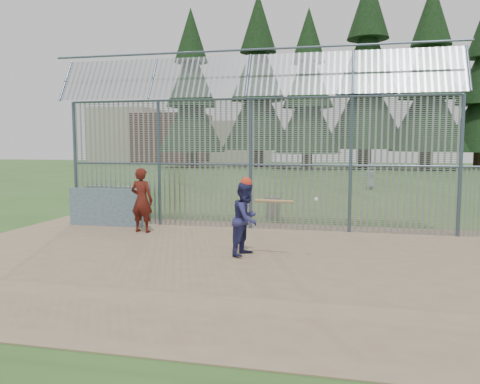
% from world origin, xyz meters
% --- Properties ---
extents(ground, '(120.00, 120.00, 0.00)m').
position_xyz_m(ground, '(0.00, 0.00, 0.00)').
color(ground, '#2D511E').
rests_on(ground, ground).
extents(dirt_infield, '(14.00, 10.00, 0.02)m').
position_xyz_m(dirt_infield, '(0.00, -0.50, 0.01)').
color(dirt_infield, '#756047').
rests_on(dirt_infield, ground).
extents(dugout_wall, '(2.50, 0.12, 1.20)m').
position_xyz_m(dugout_wall, '(-4.60, 2.90, 0.62)').
color(dugout_wall, '#38566B').
rests_on(dugout_wall, dirt_infield).
extents(batter, '(0.84, 0.98, 1.72)m').
position_xyz_m(batter, '(0.59, -0.00, 0.88)').
color(batter, navy).
rests_on(batter, dirt_infield).
extents(onlooker, '(0.75, 0.53, 1.91)m').
position_xyz_m(onlooker, '(-3.01, 2.14, 0.98)').
color(onlooker, maroon).
rests_on(onlooker, dirt_infield).
extents(bg_kid_standing, '(0.88, 0.80, 1.51)m').
position_xyz_m(bg_kid_standing, '(4.33, 17.70, 0.75)').
color(bg_kid_standing, slate).
rests_on(bg_kid_standing, ground).
extents(batting_gear, '(1.82, 0.52, 0.57)m').
position_xyz_m(batting_gear, '(0.74, -0.04, 1.65)').
color(batting_gear, red).
rests_on(batting_gear, ground).
extents(trash_can, '(0.56, 0.56, 0.82)m').
position_xyz_m(trash_can, '(0.38, 5.74, 0.38)').
color(trash_can, gray).
rests_on(trash_can, ground).
extents(bleacher, '(3.00, 0.95, 0.72)m').
position_xyz_m(bleacher, '(-7.26, 8.40, 0.41)').
color(bleacher, slate).
rests_on(bleacher, ground).
extents(backstop_fence, '(20.09, 0.81, 5.30)m').
position_xyz_m(backstop_fence, '(1.81, 3.43, 2.36)').
color(backstop_fence, '#47566B').
rests_on(backstop_fence, ground).
extents(conifer_row, '(38.48, 12.26, 20.20)m').
position_xyz_m(conifer_row, '(1.93, 41.51, 10.83)').
color(conifer_row, '#332319').
rests_on(conifer_row, ground).
extents(distant_buildings, '(26.50, 10.50, 8.00)m').
position_xyz_m(distant_buildings, '(-23.18, 56.49, 3.60)').
color(distant_buildings, brown).
rests_on(distant_buildings, ground).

